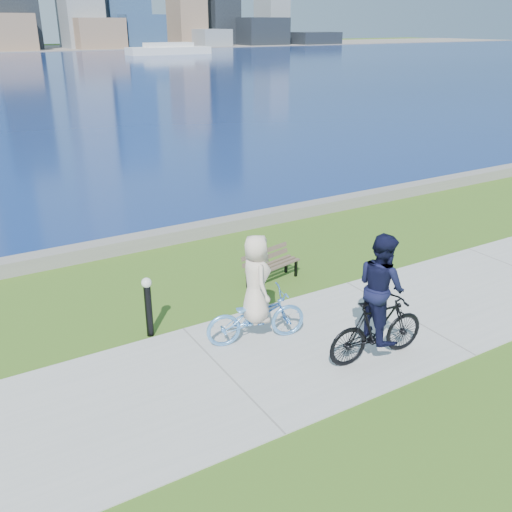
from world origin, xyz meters
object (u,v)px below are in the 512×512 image
Objects in this scene: park_bench at (270,263)px; bollard_lamp at (148,303)px; cyclist_woman at (256,303)px; cyclist_man at (379,308)px.

park_bench is 3.33m from bollard_lamp.
cyclist_man is at bearing -124.22° from cyclist_woman.
cyclist_man reaches higher than bollard_lamp.
cyclist_man reaches higher than cyclist_woman.
cyclist_woman is at bearing 48.40° from cyclist_man.
park_bench is 3.69m from cyclist_man.
bollard_lamp is 1.98m from cyclist_woman.
cyclist_woman is at bearing -36.99° from bollard_lamp.
cyclist_woman is 0.89× the size of cyclist_man.
cyclist_man is (1.46, -1.57, 0.20)m from cyclist_woman.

